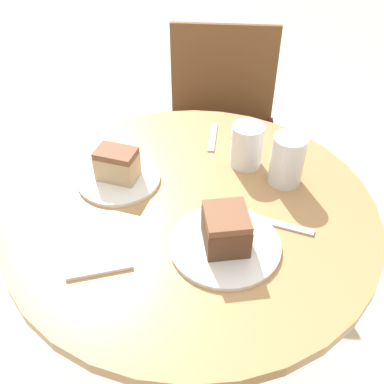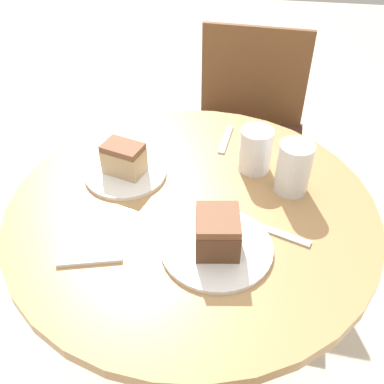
{
  "view_description": "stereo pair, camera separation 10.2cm",
  "coord_description": "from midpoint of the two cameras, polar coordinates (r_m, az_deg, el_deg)",
  "views": [
    {
      "loc": [
        0.01,
        -0.78,
        1.48
      ],
      "look_at": [
        0.0,
        0.0,
        0.81
      ],
      "focal_mm": 42.0,
      "sensor_mm": 36.0,
      "label": 1
    },
    {
      "loc": [
        0.11,
        -0.77,
        1.48
      ],
      "look_at": [
        0.0,
        0.0,
        0.81
      ],
      "focal_mm": 42.0,
      "sensor_mm": 36.0,
      "label": 2
    }
  ],
  "objects": [
    {
      "name": "plate_near",
      "position": [
        0.95,
        6.25,
        -7.16
      ],
      "size": [
        0.24,
        0.24,
        0.01
      ],
      "color": "white",
      "rests_on": "table"
    },
    {
      "name": "ground_plane",
      "position": [
        1.67,
        1.88,
        -21.69
      ],
      "size": [
        8.0,
        8.0,
        0.0
      ],
      "primitive_type": "plane",
      "color": "beige"
    },
    {
      "name": "plate_far",
      "position": [
        1.14,
        -5.91,
        2.35
      ],
      "size": [
        0.21,
        0.21,
        0.01
      ],
      "color": "white",
      "rests_on": "table"
    },
    {
      "name": "glass_water",
      "position": [
        1.15,
        10.61,
        4.92
      ],
      "size": [
        0.08,
        0.08,
        0.11
      ],
      "color": "silver",
      "rests_on": "table"
    },
    {
      "name": "cake_slice_near",
      "position": [
        0.92,
        6.45,
        -5.19
      ],
      "size": [
        0.1,
        0.11,
        0.08
      ],
      "rotation": [
        0.0,
        0.0,
        0.14
      ],
      "color": "brown",
      "rests_on": "plate_near"
    },
    {
      "name": "fork",
      "position": [
        1.01,
        13.62,
        -5.17
      ],
      "size": [
        0.15,
        0.07,
        0.0
      ],
      "rotation": [
        0.0,
        0.0,
        2.79
      ],
      "color": "silver",
      "rests_on": "table"
    },
    {
      "name": "glass_lemonade",
      "position": [
        1.1,
        15.36,
        2.56
      ],
      "size": [
        0.08,
        0.08,
        0.13
      ],
      "color": "silver",
      "rests_on": "table"
    },
    {
      "name": "chair",
      "position": [
        1.89,
        8.4,
        7.13
      ],
      "size": [
        0.49,
        0.5,
        0.84
      ],
      "rotation": [
        0.0,
        0.0,
        -0.07
      ],
      "color": "brown",
      "rests_on": "ground_plane"
    },
    {
      "name": "table",
      "position": [
        1.17,
        2.53,
        -7.8
      ],
      "size": [
        0.87,
        0.87,
        0.77
      ],
      "color": "tan",
      "rests_on": "ground_plane"
    },
    {
      "name": "cake_slice_far",
      "position": [
        1.11,
        -6.06,
        4.15
      ],
      "size": [
        0.11,
        0.09,
        0.08
      ],
      "rotation": [
        0.0,
        0.0,
        4.42
      ],
      "color": "tan",
      "rests_on": "plate_far"
    },
    {
      "name": "napkin_stack",
      "position": [
        0.98,
        -9.75,
        -6.15
      ],
      "size": [
        0.16,
        0.16,
        0.01
      ],
      "rotation": [
        0.0,
        0.0,
        0.26
      ],
      "color": "white",
      "rests_on": "table"
    },
    {
      "name": "spoon",
      "position": [
        1.27,
        6.64,
        6.6
      ],
      "size": [
        0.03,
        0.14,
        0.0
      ],
      "rotation": [
        0.0,
        0.0,
        1.47
      ],
      "color": "silver",
      "rests_on": "table"
    }
  ]
}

